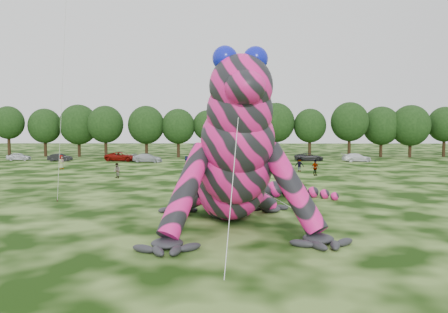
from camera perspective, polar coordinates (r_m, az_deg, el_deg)
ground at (r=24.42m, az=-12.30°, el=-9.95°), size 240.00×240.00×0.00m
inflatable_gecko at (r=27.35m, az=0.57°, el=2.21°), size 19.31×22.01×9.97m
tree_3 at (r=90.11m, az=-26.31°, el=2.93°), size 5.81×5.23×9.44m
tree_4 at (r=89.01m, az=-22.34°, el=2.91°), size 6.22×5.60×9.06m
tree_5 at (r=86.38m, az=-18.44°, el=3.23°), size 7.16×6.44×9.80m
tree_6 at (r=83.01m, az=-15.21°, el=3.16°), size 6.52×5.86×9.49m
tree_7 at (r=81.37m, az=-10.11°, el=3.22°), size 6.68×6.01×9.48m
tree_8 at (r=80.64m, az=-5.99°, el=3.07°), size 6.14×5.53×8.94m
tree_9 at (r=80.53m, az=-2.22°, el=2.99°), size 5.27×4.74×8.68m
tree_10 at (r=81.65m, az=2.28°, el=3.64°), size 7.09×6.38×10.50m
tree_11 at (r=81.67m, az=6.78°, el=3.47°), size 7.01×6.31×10.07m
tree_12 at (r=82.09m, az=11.14°, el=3.04°), size 5.99×5.39×8.97m
tree_13 at (r=83.05m, az=16.07°, el=3.37°), size 6.83×6.15×10.13m
tree_14 at (r=86.43m, az=19.85°, el=3.06°), size 6.82×6.14×9.40m
tree_15 at (r=87.29m, az=23.17°, el=3.06°), size 7.17×6.45×9.63m
tree_16 at (r=91.60m, az=26.84°, el=2.90°), size 6.26×5.63×9.37m
car_0 at (r=80.89m, az=-25.21°, el=-0.01°), size 3.93×1.85×1.30m
car_1 at (r=76.36m, az=-20.63°, el=-0.12°), size 3.86×1.44×1.26m
car_2 at (r=73.85m, az=-13.23°, el=-0.01°), size 5.66×3.20×1.49m
car_3 at (r=70.74m, az=-9.96°, el=-0.19°), size 4.93×2.51×1.37m
car_4 at (r=70.96m, az=-3.58°, el=-0.15°), size 3.85×1.70×1.29m
car_5 at (r=70.80m, az=4.44°, el=-0.10°), size 4.45×1.63×1.46m
car_6 at (r=73.35m, az=11.03°, el=-0.07°), size 4.77×2.22×1.32m
car_7 at (r=73.70m, az=16.94°, el=-0.13°), size 4.94×2.57×1.37m
spectator_2 at (r=56.38m, az=9.83°, el=-1.05°), size 1.31×1.02×1.79m
spectator_3 at (r=52.26m, az=11.81°, el=-1.45°), size 1.15×0.92×1.82m
spectator_1 at (r=49.86m, az=-13.80°, el=-1.82°), size 1.04×1.04×1.70m
spectator_4 at (r=62.90m, az=-20.50°, el=-0.68°), size 0.98×1.09×1.87m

